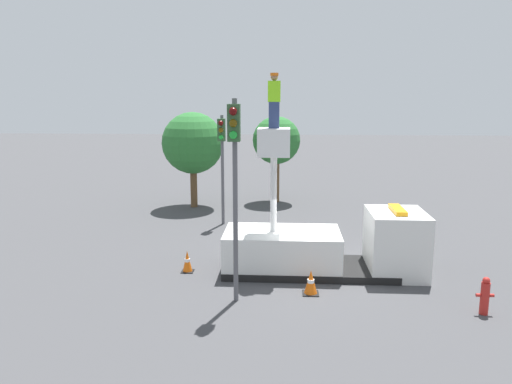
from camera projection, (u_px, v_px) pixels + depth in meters
The scene contains 10 objects.
ground_plane at pixel (309, 271), 16.98m from camera, with size 120.00×120.00×0.00m, color #424244.
bucket_truck at pixel (325, 246), 16.77m from camera, with size 6.68×2.30×4.84m.
worker at pixel (274, 101), 15.96m from camera, with size 0.40×0.26×1.75m.
traffic_light_pole at pixel (234, 162), 13.66m from camera, with size 0.34×0.57×5.81m.
traffic_light_across at pixel (222, 148), 22.42m from camera, with size 0.34×0.57×5.02m.
fire_hydrant at pixel (485, 296), 13.57m from camera, with size 0.48×0.24×1.06m.
traffic_cone_rear at pixel (187, 262), 16.87m from camera, with size 0.41×0.41×0.74m.
traffic_cone_curbside at pixel (311, 283), 14.98m from camera, with size 0.49×0.49×0.74m.
tree_left_bg at pixel (193, 143), 26.16m from camera, with size 3.23×3.23×5.05m.
tree_right_bg at pixel (276, 141), 27.46m from camera, with size 2.62×2.62×4.77m.
Camera 1 is at (-0.81, -16.23, 5.89)m, focal length 35.00 mm.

